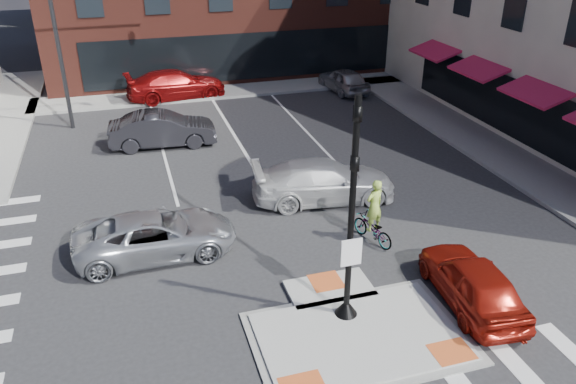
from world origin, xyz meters
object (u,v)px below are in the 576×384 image
object	(u,v)px
bg_car_red	(176,85)
cyclist	(373,222)
bg_car_silver	(343,80)
silver_suv	(156,235)
red_sedan	(472,281)
white_pickup	(324,181)
bg_car_dark	(162,129)

from	to	relation	value
bg_car_red	cyclist	world-z (taller)	cyclist
bg_car_silver	bg_car_red	distance (m)	9.83
silver_suv	bg_car_red	bearing A→B (deg)	-9.66
bg_car_silver	cyclist	world-z (taller)	cyclist
bg_car_silver	bg_car_red	world-z (taller)	bg_car_red
silver_suv	red_sedan	xyz separation A→B (m)	(8.00, -5.00, 0.00)
red_sedan	silver_suv	bearing A→B (deg)	-26.49
white_pickup	cyclist	world-z (taller)	cyclist
red_sedan	bg_car_silver	size ratio (longest dim) A/B	0.97
silver_suv	cyclist	distance (m)	6.89
white_pickup	bg_car_silver	size ratio (longest dim) A/B	1.27
red_sedan	bg_car_red	xyz separation A→B (m)	(-5.40, 21.50, 0.12)
red_sedan	bg_car_red	bearing A→B (deg)	-70.37
white_pickup	bg_car_red	world-z (taller)	bg_car_red
cyclist	bg_car_dark	bearing A→B (deg)	-79.98
white_pickup	bg_car_dark	xyz separation A→B (m)	(-5.17, 7.25, 0.02)
bg_car_dark	bg_car_silver	world-z (taller)	bg_car_dark
bg_car_silver	cyclist	distance (m)	17.20
bg_car_red	bg_car_dark	bearing A→B (deg)	162.08
red_sedan	cyclist	bearing A→B (deg)	-66.12
bg_car_silver	bg_car_dark	bearing A→B (deg)	20.48
silver_suv	bg_car_red	distance (m)	16.70
white_pickup	silver_suv	bearing A→B (deg)	114.50
red_sedan	bg_car_silver	world-z (taller)	bg_car_silver
red_sedan	cyclist	xyz separation A→B (m)	(-1.23, 3.72, 0.05)
white_pickup	cyclist	distance (m)	3.31
white_pickup	bg_car_dark	bearing A→B (deg)	42.33
white_pickup	bg_car_dark	size ratio (longest dim) A/B	1.11
silver_suv	bg_car_silver	distance (m)	19.41
red_sedan	white_pickup	size ratio (longest dim) A/B	0.77
red_sedan	bg_car_dark	world-z (taller)	bg_car_dark
white_pickup	bg_car_dark	distance (m)	8.91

